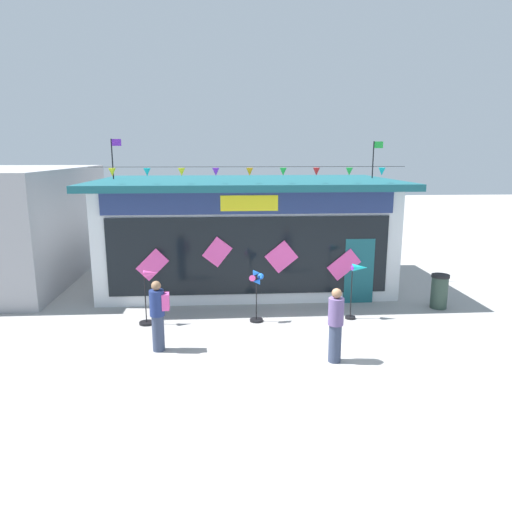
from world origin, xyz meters
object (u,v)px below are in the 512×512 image
(kite_shop_building, at_px, (246,231))
(wind_spinner_center_left, at_px, (357,279))
(person_near_camera, at_px, (336,325))
(wind_spinner_far_left, at_px, (149,295))
(wind_spinner_left, at_px, (256,289))
(trash_bin, at_px, (439,291))
(person_mid_plaza, at_px, (158,314))

(kite_shop_building, height_order, wind_spinner_center_left, kite_shop_building)
(kite_shop_building, bearing_deg, person_near_camera, -75.77)
(kite_shop_building, xyz_separation_m, wind_spinner_far_left, (-2.78, -3.88, -1.05))
(wind_spinner_left, xyz_separation_m, person_near_camera, (1.55, -2.62, -0.07))
(trash_bin, bearing_deg, wind_spinner_left, -171.72)
(wind_spinner_center_left, height_order, trash_bin, wind_spinner_center_left)
(wind_spinner_left, xyz_separation_m, person_mid_plaza, (-2.39, -1.75, -0.04))
(kite_shop_building, bearing_deg, person_mid_plaza, -112.03)
(trash_bin, bearing_deg, wind_spinner_center_left, -164.92)
(wind_spinner_left, height_order, person_mid_plaza, person_mid_plaza)
(kite_shop_building, relative_size, wind_spinner_left, 6.61)
(trash_bin, bearing_deg, person_mid_plaza, -162.05)
(person_mid_plaza, bearing_deg, kite_shop_building, 155.30)
(wind_spinner_center_left, bearing_deg, person_near_camera, -114.53)
(wind_spinner_left, bearing_deg, wind_spinner_center_left, 1.40)
(kite_shop_building, bearing_deg, wind_spinner_left, -88.45)
(trash_bin, bearing_deg, wind_spinner_far_left, -174.66)
(wind_spinner_far_left, distance_m, person_near_camera, 5.16)
(kite_shop_building, relative_size, trash_bin, 9.46)
(wind_spinner_left, height_order, person_near_camera, person_near_camera)
(person_near_camera, bearing_deg, wind_spinner_far_left, 132.76)
(kite_shop_building, height_order, wind_spinner_left, kite_shop_building)
(wind_spinner_center_left, relative_size, trash_bin, 1.53)
(wind_spinner_left, xyz_separation_m, trash_bin, (5.49, 0.80, -0.41))
(person_near_camera, bearing_deg, wind_spinner_center_left, 49.01)
(person_mid_plaza, bearing_deg, wind_spinner_center_left, 106.75)
(wind_spinner_left, distance_m, wind_spinner_center_left, 2.78)
(person_mid_plaza, bearing_deg, wind_spinner_left, 123.58)
(person_mid_plaza, bearing_deg, trash_bin, 105.28)
(wind_spinner_far_left, height_order, wind_spinner_center_left, wind_spinner_center_left)
(person_near_camera, bearing_deg, person_mid_plaza, 151.10)
(wind_spinner_center_left, xyz_separation_m, person_near_camera, (-1.23, -2.69, -0.28))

